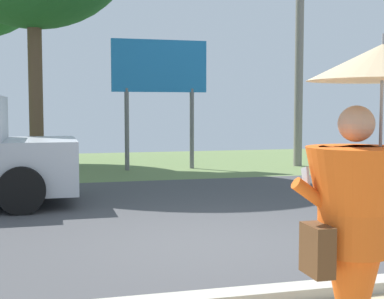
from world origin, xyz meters
TOP-DOWN VIEW (x-y plane):
  - ground_plane at (0.00, 2.95)m, footprint 40.00×22.00m
  - monk_pedestrian at (-0.26, -3.45)m, footprint 1.03×0.91m
  - utility_pole at (4.87, 8.08)m, footprint 1.80×0.24m
  - roadside_billboard at (0.85, 8.24)m, footprint 2.60×0.12m

SIDE VIEW (x-z plane):
  - ground_plane at x=0.00m, z-range -0.15..0.05m
  - monk_pedestrian at x=-0.26m, z-range 0.00..2.13m
  - roadside_billboard at x=0.85m, z-range 0.80..4.30m
  - utility_pole at x=4.87m, z-range 0.17..6.92m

